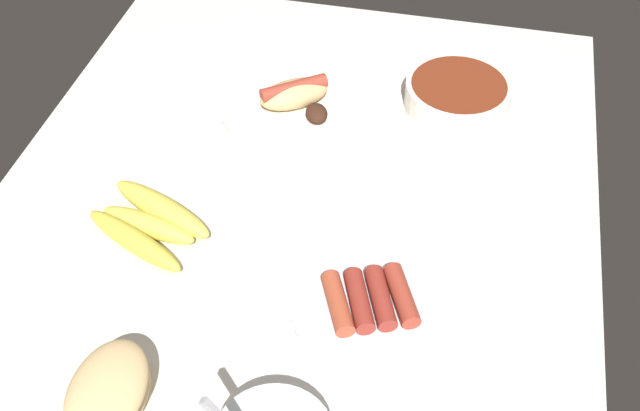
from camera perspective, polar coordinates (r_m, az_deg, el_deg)
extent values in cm
cube|color=silver|center=(114.69, -2.58, -1.90)|extent=(120.00, 90.00, 3.00)
ellipsoid|color=#E5D14C|center=(115.35, -11.53, -0.23)|extent=(10.86, 18.28, 3.80)
ellipsoid|color=#E5D14C|center=(113.80, -12.49, -1.41)|extent=(6.38, 15.49, 3.30)
ellipsoid|color=gold|center=(112.07, -13.50, -2.50)|extent=(10.42, 17.76, 3.54)
cylinder|color=white|center=(132.99, -1.89, 7.27)|extent=(25.02, 25.02, 1.00)
ellipsoid|color=tan|center=(131.33, -1.92, 8.19)|extent=(11.94, 13.29, 4.40)
cylinder|color=#9E3828|center=(130.60, -1.93, 8.61)|extent=(8.67, 10.69, 2.40)
ellipsoid|color=#381E14|center=(128.48, -0.26, 6.78)|extent=(5.57, 5.23, 2.80)
cylinder|color=white|center=(103.36, 3.64, -7.49)|extent=(20.91, 20.91, 1.00)
cylinder|color=#AD472D|center=(101.36, 1.30, -7.19)|extent=(9.48, 6.18, 2.58)
cylinder|color=maroon|center=(101.72, 2.89, -6.99)|extent=(9.54, 5.80, 2.58)
cylinder|color=maroon|center=(102.17, 4.47, -6.78)|extent=(9.54, 5.83, 2.58)
cylinder|color=#9E3828|center=(102.69, 6.03, -6.57)|extent=(9.47, 6.20, 2.58)
cylinder|color=white|center=(134.40, 10.06, 7.97)|extent=(17.82, 17.82, 4.65)
cylinder|color=maroon|center=(133.25, 10.17, 8.62)|extent=(16.04, 16.04, 1.00)
ellipsoid|color=#E5C689|center=(97.42, -15.25, -13.51)|extent=(14.01, 9.43, 3.60)
ellipsoid|color=#DBB77A|center=(93.75, -15.38, -12.92)|extent=(14.31, 9.90, 3.60)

